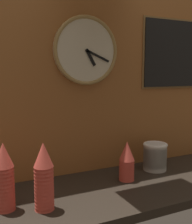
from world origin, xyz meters
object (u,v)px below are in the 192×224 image
at_px(cup_stack_left, 44,176).
at_px(bowl_stack_right, 155,156).
at_px(wall_clock, 86,51).
at_px(cup_stack_far_left, 4,177).
at_px(cup_stack_center_right, 127,161).
at_px(menu_board, 175,54).

distance_m(cup_stack_left, bowl_stack_right, 0.72).
xyz_separation_m(bowl_stack_right, wall_clock, (-0.37, 0.13, 0.59)).
relative_size(cup_stack_left, bowl_stack_right, 1.79).
bearing_deg(cup_stack_far_left, wall_clock, 28.37).
height_order(cup_stack_far_left, wall_clock, wall_clock).
bearing_deg(bowl_stack_right, cup_stack_center_right, -164.30).
xyz_separation_m(cup_stack_far_left, cup_stack_center_right, (0.61, 0.06, -0.04)).
bearing_deg(cup_stack_left, menu_board, 19.31).
bearing_deg(cup_stack_far_left, bowl_stack_right, 8.52).
bearing_deg(wall_clock, cup_stack_center_right, -54.19).
height_order(cup_stack_far_left, menu_board, menu_board).
xyz_separation_m(wall_clock, menu_board, (0.61, 0.01, 0.00)).
bearing_deg(cup_stack_center_right, bowl_stack_right, 15.70).
bearing_deg(bowl_stack_right, cup_stack_left, -164.71).
distance_m(bowl_stack_right, menu_board, 0.65).
bearing_deg(cup_stack_far_left, cup_stack_left, -24.06).
bearing_deg(cup_stack_far_left, cup_stack_center_right, 5.76).
height_order(cup_stack_far_left, cup_stack_center_right, cup_stack_far_left).
relative_size(cup_stack_center_right, bowl_stack_right, 1.31).
relative_size(cup_stack_far_left, wall_clock, 0.77).
xyz_separation_m(bowl_stack_right, menu_board, (0.24, 0.14, 0.59)).
bearing_deg(bowl_stack_right, menu_board, 29.79).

